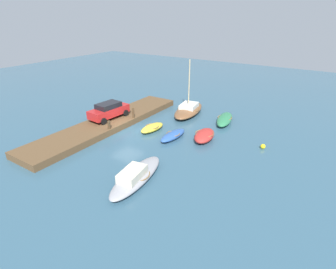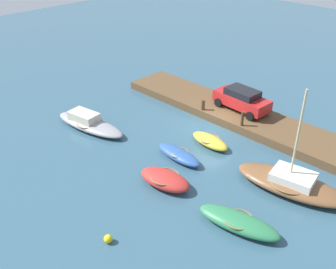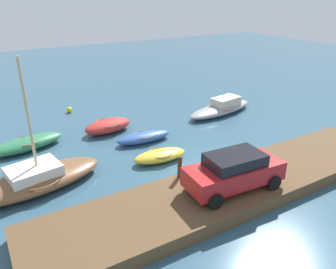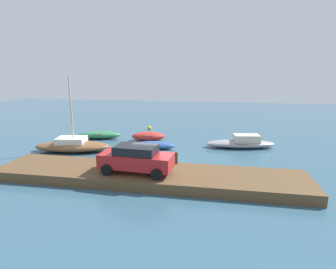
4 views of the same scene
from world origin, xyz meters
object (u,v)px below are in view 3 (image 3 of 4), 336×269
object	(u,v)px
parked_car	(234,171)
marker_buoy	(69,110)
mooring_post_west	(180,167)
dinghy_yellow	(160,156)
sailboat_brown	(36,179)
motorboat_grey	(221,108)
mooring_post_mid_west	(238,152)
rowboat_green	(27,144)
rowboat_blue	(144,137)
rowboat_red	(108,126)

from	to	relation	value
parked_car	marker_buoy	size ratio (longest dim) A/B	10.47
mooring_post_west	parked_car	bearing A→B (deg)	-53.50
dinghy_yellow	sailboat_brown	world-z (taller)	sailboat_brown
motorboat_grey	mooring_post_mid_west	xyz separation A→B (m)	(-4.53, -6.82, 0.56)
sailboat_brown	mooring_post_mid_west	world-z (taller)	sailboat_brown
marker_buoy	mooring_post_west	bearing A→B (deg)	-83.26
dinghy_yellow	marker_buoy	distance (m)	10.04
motorboat_grey	marker_buoy	bearing A→B (deg)	139.78
motorboat_grey	rowboat_green	world-z (taller)	motorboat_grey
rowboat_green	mooring_post_mid_west	distance (m)	11.51
mooring_post_mid_west	parked_car	distance (m)	2.79
motorboat_grey	dinghy_yellow	xyz separation A→B (m)	(-7.40, -4.11, -0.10)
rowboat_green	rowboat_blue	bearing A→B (deg)	-33.32
marker_buoy	rowboat_red	bearing A→B (deg)	-76.98
mooring_post_mid_west	parked_car	bearing A→B (deg)	-135.93
rowboat_green	mooring_post_west	bearing A→B (deg)	-67.82
sailboat_brown	parked_car	world-z (taller)	sailboat_brown
rowboat_blue	parked_car	xyz separation A→B (m)	(0.54, -7.19, 1.13)
sailboat_brown	rowboat_green	bearing A→B (deg)	76.27
rowboat_blue	dinghy_yellow	bearing A→B (deg)	-95.06
sailboat_brown	mooring_post_west	xyz separation A→B (m)	(5.50, -3.28, 0.61)
sailboat_brown	dinghy_yellow	bearing A→B (deg)	-15.05
rowboat_green	parked_car	world-z (taller)	parked_car
marker_buoy	rowboat_green	bearing A→B (deg)	-127.05
rowboat_green	parked_car	bearing A→B (deg)	-67.35
dinghy_yellow	mooring_post_mid_west	size ratio (longest dim) A/B	3.85
marker_buoy	mooring_post_mid_west	bearing A→B (deg)	-68.73
dinghy_yellow	parked_car	xyz separation A→B (m)	(0.89, -4.62, 1.12)
dinghy_yellow	parked_car	bearing A→B (deg)	-74.12
rowboat_red	parked_car	xyz separation A→B (m)	(1.79, -9.66, 1.01)
mooring_post_west	motorboat_grey	bearing A→B (deg)	40.70
parked_car	mooring_post_west	bearing A→B (deg)	130.38
rowboat_blue	sailboat_brown	distance (m)	6.68
motorboat_grey	parked_car	distance (m)	10.94
marker_buoy	motorboat_grey	bearing A→B (deg)	-31.31
motorboat_grey	sailboat_brown	distance (m)	13.89
rowboat_blue	marker_buoy	bearing A→B (deg)	110.82
sailboat_brown	mooring_post_west	distance (m)	6.43
rowboat_blue	mooring_post_mid_west	distance (m)	5.88
rowboat_green	rowboat_red	size ratio (longest dim) A/B	1.31
rowboat_green	marker_buoy	bearing A→B (deg)	40.94
rowboat_blue	mooring_post_west	xyz separation A→B (m)	(-0.88, -5.27, 0.80)
mooring_post_west	parked_car	distance (m)	2.41
rowboat_red	mooring_post_mid_west	world-z (taller)	mooring_post_mid_west
rowboat_blue	rowboat_red	xyz separation A→B (m)	(-1.25, 2.47, 0.11)
motorboat_grey	dinghy_yellow	world-z (taller)	motorboat_grey
motorboat_grey	rowboat_green	distance (m)	13.14
marker_buoy	dinghy_yellow	bearing A→B (deg)	-78.47
dinghy_yellow	rowboat_blue	xyz separation A→B (m)	(0.36, 2.56, -0.01)
rowboat_green	mooring_post_mid_west	size ratio (longest dim) A/B	5.64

